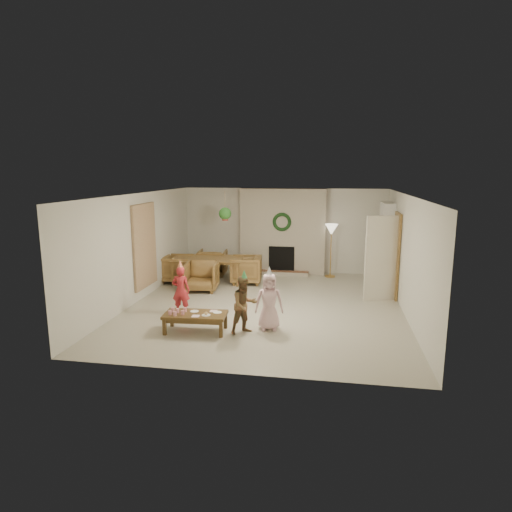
% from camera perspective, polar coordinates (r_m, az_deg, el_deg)
% --- Properties ---
extents(floor, '(7.00, 7.00, 0.00)m').
position_cam_1_polar(floor, '(10.05, 1.31, -6.37)').
color(floor, '#B7B29E').
rests_on(floor, ground).
extents(ceiling, '(7.00, 7.00, 0.00)m').
position_cam_1_polar(ceiling, '(9.61, 1.37, 8.01)').
color(ceiling, white).
rests_on(ceiling, wall_back).
extents(wall_back, '(7.00, 0.00, 7.00)m').
position_cam_1_polar(wall_back, '(13.18, 3.58, 3.35)').
color(wall_back, silver).
rests_on(wall_back, floor).
extents(wall_front, '(7.00, 0.00, 7.00)m').
position_cam_1_polar(wall_front, '(6.40, -3.29, -4.90)').
color(wall_front, silver).
rests_on(wall_front, floor).
extents(wall_left, '(0.00, 7.00, 7.00)m').
position_cam_1_polar(wall_left, '(10.61, -14.91, 1.13)').
color(wall_left, silver).
rests_on(wall_left, floor).
extents(wall_right, '(0.00, 7.00, 7.00)m').
position_cam_1_polar(wall_right, '(9.78, 18.99, 0.08)').
color(wall_right, silver).
rests_on(wall_right, floor).
extents(fireplace_mass, '(2.50, 0.40, 2.50)m').
position_cam_1_polar(fireplace_mass, '(12.99, 3.48, 3.23)').
color(fireplace_mass, '#591817').
rests_on(fireplace_mass, floor).
extents(fireplace_hearth, '(1.60, 0.30, 0.12)m').
position_cam_1_polar(fireplace_hearth, '(12.86, 3.25, -2.24)').
color(fireplace_hearth, brown).
rests_on(fireplace_hearth, floor).
extents(fireplace_firebox, '(0.75, 0.12, 0.75)m').
position_cam_1_polar(fireplace_firebox, '(12.94, 3.35, -0.39)').
color(fireplace_firebox, black).
rests_on(fireplace_firebox, floor).
extents(fireplace_wreath, '(0.54, 0.10, 0.54)m').
position_cam_1_polar(fireplace_wreath, '(12.72, 3.38, 4.43)').
color(fireplace_wreath, '#143716').
rests_on(fireplace_wreath, fireplace_mass).
extents(floor_lamp_base, '(0.29, 0.29, 0.03)m').
position_cam_1_polar(floor_lamp_base, '(12.84, 9.59, -2.60)').
color(floor_lamp_base, gold).
rests_on(floor_lamp_base, floor).
extents(floor_lamp_post, '(0.03, 0.03, 1.37)m').
position_cam_1_polar(floor_lamp_post, '(12.70, 9.69, 0.46)').
color(floor_lamp_post, gold).
rests_on(floor_lamp_post, floor).
extents(floor_lamp_shade, '(0.37, 0.37, 0.31)m').
position_cam_1_polar(floor_lamp_shade, '(12.60, 9.79, 3.42)').
color(floor_lamp_shade, beige).
rests_on(floor_lamp_shade, floor_lamp_post).
extents(bookshelf_carcass, '(0.30, 1.00, 2.20)m').
position_cam_1_polar(bookshelf_carcass, '(12.03, 16.50, 1.45)').
color(bookshelf_carcass, white).
rests_on(bookshelf_carcass, floor).
extents(bookshelf_shelf_a, '(0.30, 0.92, 0.03)m').
position_cam_1_polar(bookshelf_shelf_a, '(12.15, 16.24, -1.57)').
color(bookshelf_shelf_a, white).
rests_on(bookshelf_shelf_a, bookshelf_carcass).
extents(bookshelf_shelf_b, '(0.30, 0.92, 0.03)m').
position_cam_1_polar(bookshelf_shelf_b, '(12.07, 16.35, 0.29)').
color(bookshelf_shelf_b, white).
rests_on(bookshelf_shelf_b, bookshelf_carcass).
extents(bookshelf_shelf_c, '(0.30, 0.92, 0.03)m').
position_cam_1_polar(bookshelf_shelf_c, '(12.01, 16.45, 2.16)').
color(bookshelf_shelf_c, white).
rests_on(bookshelf_shelf_c, bookshelf_carcass).
extents(bookshelf_shelf_d, '(0.30, 0.92, 0.03)m').
position_cam_1_polar(bookshelf_shelf_d, '(11.95, 16.55, 4.06)').
color(bookshelf_shelf_d, white).
rests_on(bookshelf_shelf_d, bookshelf_carcass).
extents(books_row_lower, '(0.20, 0.40, 0.24)m').
position_cam_1_polar(books_row_lower, '(11.97, 16.26, -1.07)').
color(books_row_lower, '#A7361E').
rests_on(books_row_lower, bookshelf_shelf_a).
extents(books_row_mid, '(0.20, 0.44, 0.24)m').
position_cam_1_polar(books_row_mid, '(12.09, 16.26, 0.98)').
color(books_row_mid, navy).
rests_on(books_row_mid, bookshelf_shelf_b).
extents(books_row_upper, '(0.20, 0.36, 0.22)m').
position_cam_1_polar(books_row_upper, '(11.89, 16.44, 2.71)').
color(books_row_upper, '#A48523').
rests_on(books_row_upper, bookshelf_shelf_c).
extents(door_frame, '(0.05, 0.86, 2.04)m').
position_cam_1_polar(door_frame, '(10.99, 17.75, 0.08)').
color(door_frame, brown).
rests_on(door_frame, floor).
extents(door_leaf, '(0.77, 0.32, 2.00)m').
position_cam_1_polar(door_leaf, '(10.57, 15.98, -0.34)').
color(door_leaf, beige).
rests_on(door_leaf, floor).
extents(curtain_panel, '(0.06, 1.20, 2.00)m').
position_cam_1_polar(curtain_panel, '(10.77, -14.28, 1.30)').
color(curtain_panel, '#C4B08A').
rests_on(curtain_panel, wall_left).
extents(dining_table, '(2.02, 1.26, 0.67)m').
position_cam_1_polar(dining_table, '(12.04, -6.32, -1.85)').
color(dining_table, brown).
rests_on(dining_table, floor).
extents(dining_chair_near, '(0.88, 0.90, 0.75)m').
position_cam_1_polar(dining_chair_near, '(11.22, -7.08, -2.63)').
color(dining_chair_near, brown).
rests_on(dining_chair_near, floor).
extents(dining_chair_far, '(0.88, 0.90, 0.75)m').
position_cam_1_polar(dining_chair_far, '(12.84, -5.67, -0.87)').
color(dining_chair_far, brown).
rests_on(dining_chair_far, floor).
extents(dining_chair_left, '(0.90, 0.88, 0.75)m').
position_cam_1_polar(dining_chair_left, '(12.20, -10.23, -1.61)').
color(dining_chair_left, brown).
rests_on(dining_chair_left, floor).
extents(dining_chair_right, '(0.90, 0.88, 0.75)m').
position_cam_1_polar(dining_chair_right, '(11.89, -1.32, -1.78)').
color(dining_chair_right, brown).
rests_on(dining_chair_right, floor).
extents(hanging_plant_cord, '(0.01, 0.01, 0.70)m').
position_cam_1_polar(hanging_plant_cord, '(11.35, -4.06, 6.67)').
color(hanging_plant_cord, tan).
rests_on(hanging_plant_cord, ceiling).
extents(hanging_plant_pot, '(0.16, 0.16, 0.12)m').
position_cam_1_polar(hanging_plant_pot, '(11.38, -4.04, 4.92)').
color(hanging_plant_pot, brown).
rests_on(hanging_plant_pot, hanging_plant_cord).
extents(hanging_plant_foliage, '(0.32, 0.32, 0.32)m').
position_cam_1_polar(hanging_plant_foliage, '(11.37, -4.05, 5.52)').
color(hanging_plant_foliage, '#1D501A').
rests_on(hanging_plant_foliage, hanging_plant_pot).
extents(coffee_table_top, '(1.21, 0.66, 0.05)m').
position_cam_1_polar(coffee_table_top, '(8.43, -7.88, -7.56)').
color(coffee_table_top, brown).
rests_on(coffee_table_top, floor).
extents(coffee_table_apron, '(1.11, 0.57, 0.07)m').
position_cam_1_polar(coffee_table_apron, '(8.45, -7.87, -7.97)').
color(coffee_table_apron, brown).
rests_on(coffee_table_apron, floor).
extents(coffee_leg_fl, '(0.07, 0.07, 0.31)m').
position_cam_1_polar(coffee_leg_fl, '(8.41, -11.81, -9.04)').
color(coffee_leg_fl, brown).
rests_on(coffee_leg_fl, floor).
extents(coffee_leg_fr, '(0.07, 0.07, 0.31)m').
position_cam_1_polar(coffee_leg_fr, '(8.16, -4.57, -9.47)').
color(coffee_leg_fr, brown).
rests_on(coffee_leg_fr, floor).
extents(coffee_leg_bl, '(0.07, 0.07, 0.31)m').
position_cam_1_polar(coffee_leg_bl, '(8.84, -10.86, -8.00)').
color(coffee_leg_bl, brown).
rests_on(coffee_leg_bl, floor).
extents(coffee_leg_br, '(0.07, 0.07, 0.31)m').
position_cam_1_polar(coffee_leg_br, '(8.60, -3.98, -8.37)').
color(coffee_leg_br, brown).
rests_on(coffee_leg_br, floor).
extents(cup_a, '(0.07, 0.07, 0.08)m').
position_cam_1_polar(cup_a, '(8.40, -11.13, -7.25)').
color(cup_a, white).
rests_on(cup_a, coffee_table_top).
extents(cup_b, '(0.07, 0.07, 0.08)m').
position_cam_1_polar(cup_b, '(8.56, -10.77, -6.88)').
color(cup_b, white).
rests_on(cup_b, coffee_table_top).
extents(cup_c, '(0.07, 0.07, 0.08)m').
position_cam_1_polar(cup_c, '(8.33, -10.50, -7.38)').
color(cup_c, white).
rests_on(cup_c, coffee_table_top).
extents(cup_d, '(0.07, 0.07, 0.08)m').
position_cam_1_polar(cup_d, '(8.49, -10.15, -7.01)').
color(cup_d, white).
rests_on(cup_d, coffee_table_top).
extents(cup_e, '(0.07, 0.07, 0.08)m').
position_cam_1_polar(cup_e, '(8.36, -9.52, -7.28)').
color(cup_e, white).
rests_on(cup_e, coffee_table_top).
extents(cup_f, '(0.07, 0.07, 0.08)m').
position_cam_1_polar(cup_f, '(8.52, -9.20, -6.90)').
color(cup_f, white).
rests_on(cup_f, coffee_table_top).
extents(plate_a, '(0.17, 0.17, 0.01)m').
position_cam_1_polar(plate_a, '(8.53, -8.01, -7.12)').
color(plate_a, white).
rests_on(plate_a, coffee_table_top).
extents(plate_b, '(0.17, 0.17, 0.01)m').
position_cam_1_polar(plate_b, '(8.28, -6.51, -7.64)').
color(plate_b, white).
rests_on(plate_b, coffee_table_top).
extents(plate_c, '(0.17, 0.17, 0.01)m').
position_cam_1_polar(plate_c, '(8.41, -5.03, -7.31)').
color(plate_c, white).
rests_on(plate_c, coffee_table_top).
extents(food_scoop, '(0.07, 0.07, 0.06)m').
position_cam_1_polar(food_scoop, '(8.27, -6.51, -7.40)').
color(food_scoop, tan).
rests_on(food_scoop, plate_b).
extents(napkin_left, '(0.14, 0.14, 0.01)m').
position_cam_1_polar(napkin_left, '(8.26, -7.85, -7.74)').
color(napkin_left, '#FFBBCF').
rests_on(napkin_left, coffee_table_top).
extents(napkin_right, '(0.14, 0.14, 0.01)m').
position_cam_1_polar(napkin_right, '(8.50, -5.54, -7.13)').
color(napkin_right, '#FFBBCF').
rests_on(napkin_right, coffee_table_top).
extents(child_red, '(0.40, 0.28, 1.04)m').
position_cam_1_polar(child_red, '(9.42, -9.73, -4.43)').
color(child_red, '#B6272C').
rests_on(child_red, floor).
extents(party_hat_red, '(0.18, 0.18, 0.20)m').
position_cam_1_polar(party_hat_red, '(9.29, -9.84, -1.07)').
color(party_hat_red, '#E9BB4D').
rests_on(party_hat_red, child_red).
extents(child_plaid, '(0.67, 0.66, 1.09)m').
position_cam_1_polar(child_plaid, '(8.22, -1.53, -6.39)').
color(child_plaid, maroon).
rests_on(child_plaid, floor).
extents(party_hat_plaid, '(0.16, 0.16, 0.18)m').
position_cam_1_polar(party_hat_plaid, '(8.06, -1.55, -2.42)').
color(party_hat_plaid, '#45A359').
rests_on(party_hat_plaid, child_plaid).
extents(child_pink, '(0.59, 0.44, 1.10)m').
position_cam_1_polar(child_pink, '(8.40, 1.72, -5.96)').
color(child_pink, '#F0C0C8').
rests_on(child_pink, floor).
extents(party_hat_pink, '(0.14, 0.14, 0.20)m').
position_cam_1_polar(party_hat_pink, '(8.25, 1.74, -2.00)').
color(party_hat_pink, silver).
rests_on(party_hat_pink, child_pink).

